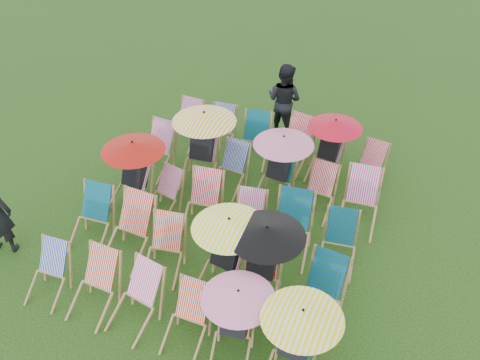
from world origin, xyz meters
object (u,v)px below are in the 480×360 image
at_px(deckchair_5, 294,344).
at_px(person_rear, 284,100).
at_px(deckchair_29, 369,166).
at_px(deckchair_0, 47,274).

bearing_deg(deckchair_5, person_rear, 112.81).
bearing_deg(deckchair_5, deckchair_29, 92.02).
relative_size(deckchair_0, deckchair_5, 0.66).
distance_m(deckchair_5, person_rear, 6.03).
bearing_deg(person_rear, deckchair_5, 123.14).
bearing_deg(person_rear, deckchair_0, 85.08).
height_order(deckchair_5, deckchair_29, deckchair_5).
height_order(deckchair_0, person_rear, person_rear).
bearing_deg(deckchair_29, deckchair_5, -80.75).
relative_size(deckchair_29, person_rear, 0.49).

